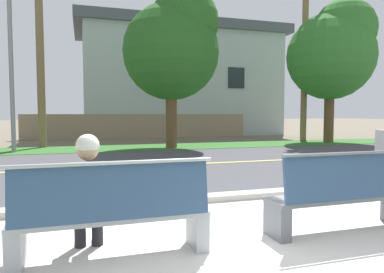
% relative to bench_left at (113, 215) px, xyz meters
% --- Properties ---
extents(ground_plane, '(140.00, 140.00, 0.00)m').
position_rel_bench_left_xyz_m(ground_plane, '(1.37, 7.57, -0.46)').
color(ground_plane, '#665B4C').
extents(sidewalk_pavement, '(44.00, 3.60, 0.01)m').
position_rel_bench_left_xyz_m(sidewalk_pavement, '(1.37, -0.03, -0.45)').
color(sidewalk_pavement, beige).
rests_on(sidewalk_pavement, ground_plane).
extents(curb_edge, '(44.00, 0.30, 0.11)m').
position_rel_bench_left_xyz_m(curb_edge, '(1.37, 1.92, -0.40)').
color(curb_edge, '#ADA89E').
rests_on(curb_edge, ground_plane).
extents(street_asphalt, '(52.00, 8.00, 0.01)m').
position_rel_bench_left_xyz_m(street_asphalt, '(1.37, 6.07, -0.46)').
color(street_asphalt, '#424247').
rests_on(street_asphalt, ground_plane).
extents(road_centre_line, '(48.00, 0.14, 0.01)m').
position_rel_bench_left_xyz_m(road_centre_line, '(1.37, 6.07, -0.45)').
color(road_centre_line, '#E0CC4C').
rests_on(road_centre_line, ground_plane).
extents(far_verge_grass, '(48.00, 2.80, 0.02)m').
position_rel_bench_left_xyz_m(far_verge_grass, '(1.37, 11.34, -0.45)').
color(far_verge_grass, '#2D6026').
rests_on(far_verge_grass, ground_plane).
extents(bench_left, '(1.91, 0.48, 1.01)m').
position_rel_bench_left_xyz_m(bench_left, '(0.00, 0.00, 0.00)').
color(bench_left, '#9EA0A8').
rests_on(bench_left, ground_plane).
extents(bench_right, '(1.91, 0.48, 1.01)m').
position_rel_bench_left_xyz_m(bench_right, '(2.74, 0.00, 0.00)').
color(bench_right, slate).
rests_on(bench_right, ground_plane).
extents(seated_person_olive, '(0.52, 0.68, 1.25)m').
position_rel_bench_left_xyz_m(seated_person_olive, '(-0.23, 0.17, 0.22)').
color(seated_person_olive, black).
rests_on(seated_person_olive, ground_plane).
extents(streetlamp, '(0.24, 2.10, 7.61)m').
position_rel_bench_left_xyz_m(streetlamp, '(-2.71, 11.13, 3.86)').
color(streetlamp, gray).
rests_on(streetlamp, ground_plane).
extents(shade_tree_left, '(3.98, 3.98, 6.57)m').
position_rel_bench_left_xyz_m(shade_tree_left, '(3.42, 10.83, 3.81)').
color(shade_tree_left, brown).
rests_on(shade_tree_left, ground_plane).
extents(shade_tree_centre, '(4.26, 4.26, 7.03)m').
position_rel_bench_left_xyz_m(shade_tree_centre, '(11.69, 11.35, 4.11)').
color(shade_tree_centre, brown).
rests_on(shade_tree_centre, ground_plane).
extents(palm_tree_tall, '(2.09, 1.98, 9.11)m').
position_rel_bench_left_xyz_m(palm_tree_tall, '(10.97, 12.73, 6.82)').
color(palm_tree_tall, brown).
rests_on(palm_tree_tall, ground_plane).
extents(garden_wall, '(13.00, 0.36, 1.40)m').
position_rel_bench_left_xyz_m(garden_wall, '(3.01, 17.20, 0.24)').
color(garden_wall, gray).
rests_on(garden_wall, ground_plane).
extents(house_across_street, '(13.73, 6.91, 7.29)m').
position_rel_bench_left_xyz_m(house_across_street, '(6.21, 20.39, 3.23)').
color(house_across_street, '#A3ADB2').
rests_on(house_across_street, ground_plane).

